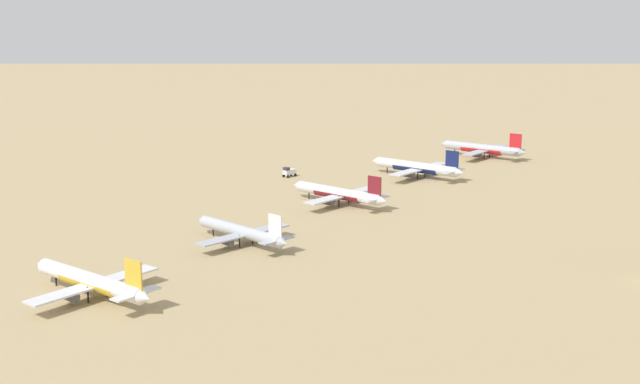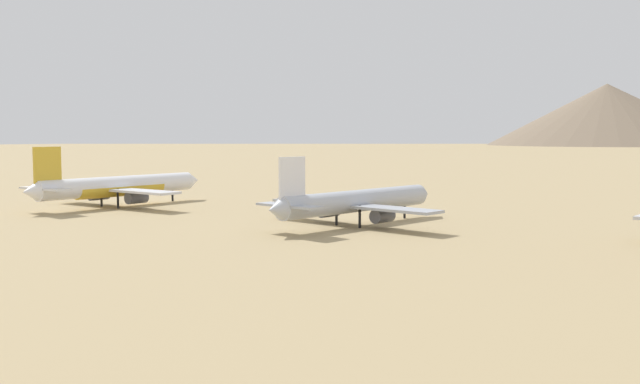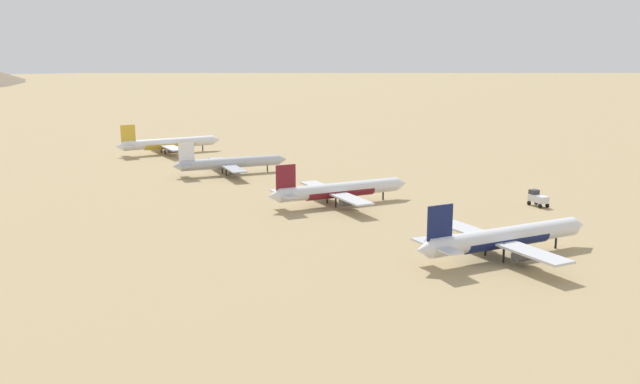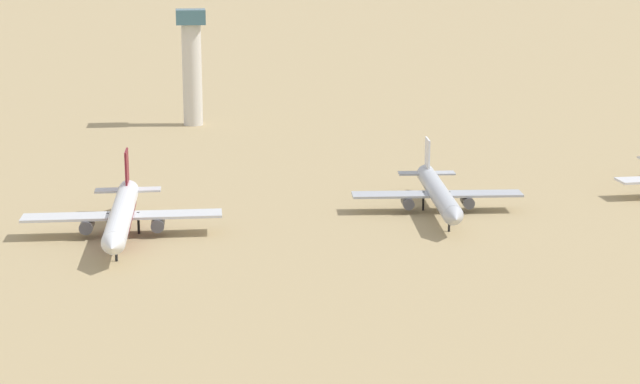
{
  "view_description": "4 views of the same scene",
  "coord_description": "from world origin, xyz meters",
  "px_view_note": "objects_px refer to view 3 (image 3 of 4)",
  "views": [
    {
      "loc": [
        -159.97,
        204.45,
        60.68
      ],
      "look_at": [
        0.06,
        11.49,
        6.02
      ],
      "focal_mm": 46.32,
      "sensor_mm": 36.0,
      "label": 1
    },
    {
      "loc": [
        -94.45,
        -6.62,
        13.53
      ],
      "look_at": [
        -6.95,
        62.24,
        4.5
      ],
      "focal_mm": 40.2,
      "sensor_mm": 36.0,
      "label": 2
    },
    {
      "loc": [
        -84.55,
        -152.06,
        39.47
      ],
      "look_at": [
        -4.67,
        1.19,
        3.81
      ],
      "focal_mm": 40.31,
      "sensor_mm": 36.0,
      "label": 3
    },
    {
      "loc": [
        169.67,
        10.87,
        46.87
      ],
      "look_at": [
        -4.74,
        33.49,
        5.15
      ],
      "focal_mm": 61.31,
      "sensor_mm": 36.0,
      "label": 4
    }
  ],
  "objects_px": {
    "parked_jet_2": "(339,190)",
    "parked_jet_3": "(230,163)",
    "parked_jet_4": "(168,143)",
    "service_truck": "(538,198)",
    "parked_jet_1": "(504,238)"
  },
  "relations": [
    {
      "from": "parked_jet_2",
      "to": "parked_jet_3",
      "type": "height_order",
      "value": "parked_jet_2"
    },
    {
      "from": "parked_jet_4",
      "to": "service_truck",
      "type": "relative_size",
      "value": 7.45
    },
    {
      "from": "parked_jet_2",
      "to": "parked_jet_3",
      "type": "distance_m",
      "value": 53.86
    },
    {
      "from": "parked_jet_3",
      "to": "parked_jet_4",
      "type": "distance_m",
      "value": 51.01
    },
    {
      "from": "service_truck",
      "to": "parked_jet_3",
      "type": "bearing_deg",
      "value": 124.0
    },
    {
      "from": "parked_jet_2",
      "to": "service_truck",
      "type": "bearing_deg",
      "value": -29.24
    },
    {
      "from": "parked_jet_1",
      "to": "parked_jet_3",
      "type": "height_order",
      "value": "parked_jet_1"
    },
    {
      "from": "parked_jet_2",
      "to": "service_truck",
      "type": "distance_m",
      "value": 49.44
    },
    {
      "from": "parked_jet_4",
      "to": "service_truck",
      "type": "bearing_deg",
      "value": -66.02
    },
    {
      "from": "parked_jet_3",
      "to": "parked_jet_2",
      "type": "bearing_deg",
      "value": -80.4
    },
    {
      "from": "parked_jet_1",
      "to": "parked_jet_3",
      "type": "xyz_separation_m",
      "value": [
        -14.44,
        107.14,
        -0.37
      ]
    },
    {
      "from": "parked_jet_2",
      "to": "service_truck",
      "type": "height_order",
      "value": "parked_jet_2"
    },
    {
      "from": "parked_jet_1",
      "to": "parked_jet_4",
      "type": "relative_size",
      "value": 1.03
    },
    {
      "from": "parked_jet_2",
      "to": "parked_jet_4",
      "type": "xyz_separation_m",
      "value": [
        -13.83,
        103.88,
        0.05
      ]
    },
    {
      "from": "parked_jet_3",
      "to": "parked_jet_1",
      "type": "bearing_deg",
      "value": -82.33
    }
  ]
}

